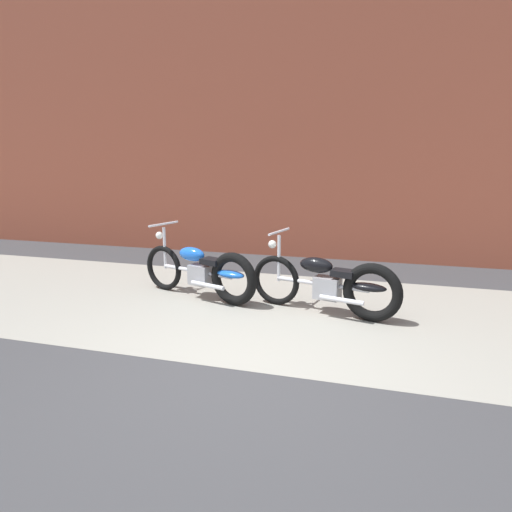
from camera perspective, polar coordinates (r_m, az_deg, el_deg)
name	(u,v)px	position (r m, az deg, el deg)	size (l,w,h in m)	color
ground_plane	(236,370)	(4.24, -2.60, -14.65)	(80.00, 80.00, 0.00)	#38383A
sidewalk_slab	(278,309)	(5.79, 2.85, -6.99)	(36.00, 3.50, 0.01)	gray
brick_building_wall	(319,112)	(8.90, 8.27, 18.08)	(36.00, 0.50, 5.63)	brown
motorcycle_blue	(205,272)	(6.15, -6.68, -2.03)	(1.94, 0.83, 1.03)	black
motorcycle_black	(333,284)	(5.58, 10.07, -3.67)	(1.97, 0.74, 1.03)	black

